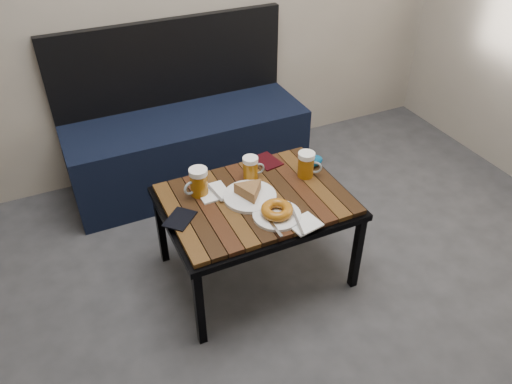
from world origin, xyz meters
name	(u,v)px	position (x,y,z in m)	size (l,w,h in m)	color
bench	(187,142)	(0.12, 1.76, 0.27)	(1.40, 0.50, 0.95)	black
cafe_table	(256,205)	(0.16, 0.85, 0.43)	(0.84, 0.62, 0.47)	black
beer_mug_left	(198,182)	(-0.07, 0.98, 0.54)	(0.13, 0.10, 0.13)	#95580C
beer_mug_centre	(251,168)	(0.20, 0.99, 0.53)	(0.11, 0.08, 0.12)	#95580C
beer_mug_right	(307,165)	(0.44, 0.90, 0.54)	(0.12, 0.10, 0.13)	#95580C
plate_pie	(250,193)	(0.13, 0.85, 0.50)	(0.24, 0.24, 0.07)	white
plate_bagel	(277,212)	(0.18, 0.68, 0.50)	(0.21, 0.27, 0.06)	white
napkin_left	(213,192)	(-0.01, 0.96, 0.48)	(0.14, 0.18, 0.01)	white
napkin_right	(304,224)	(0.26, 0.59, 0.48)	(0.15, 0.13, 0.01)	white
passport_navy	(180,219)	(-0.20, 0.84, 0.48)	(0.10, 0.14, 0.01)	black
passport_burgundy	(267,161)	(0.33, 1.09, 0.48)	(0.10, 0.14, 0.01)	black
knit_pouch	(313,161)	(0.52, 0.96, 0.50)	(0.11, 0.07, 0.05)	navy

